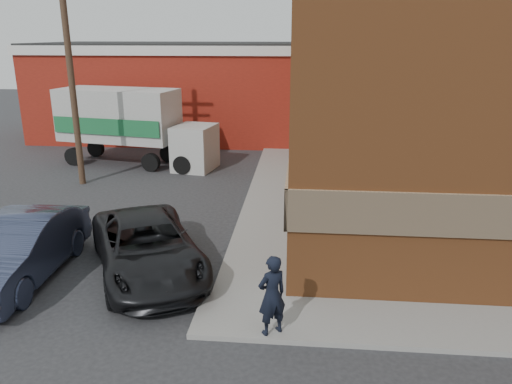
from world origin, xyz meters
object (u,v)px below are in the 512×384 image
(utility_pole, at_px, (70,69))
(box_truck, at_px, (132,122))
(warehouse, at_px, (177,90))
(suv_a, at_px, (147,247))
(man, at_px, (272,295))
(brick_building, at_px, (486,74))
(sedan, at_px, (20,249))

(utility_pole, bearing_deg, box_truck, 70.78)
(warehouse, xyz_separation_m, suv_a, (3.80, -18.88, -2.07))
(utility_pole, bearing_deg, warehouse, 82.23)
(warehouse, relative_size, utility_pole, 1.81)
(warehouse, relative_size, box_truck, 2.14)
(man, bearing_deg, utility_pole, -83.87)
(suv_a, distance_m, box_truck, 12.06)
(utility_pole, distance_m, box_truck, 4.46)
(brick_building, xyz_separation_m, warehouse, (-14.50, 11.00, -1.87))
(man, bearing_deg, warehouse, -104.95)
(box_truck, bearing_deg, man, -50.69)
(man, height_order, box_truck, box_truck)
(box_truck, bearing_deg, sedan, -74.55)
(man, relative_size, suv_a, 0.33)
(brick_building, distance_m, suv_a, 13.85)
(utility_pole, distance_m, man, 14.21)
(warehouse, distance_m, man, 22.81)
(brick_building, bearing_deg, suv_a, -143.63)
(brick_building, bearing_deg, box_truck, 167.14)
(warehouse, xyz_separation_m, sedan, (0.65, -19.50, -1.99))
(man, xyz_separation_m, sedan, (-6.60, 2.05, -0.17))
(brick_building, height_order, suv_a, brick_building)
(utility_pole, xyz_separation_m, man, (8.76, -10.55, -3.75))
(warehouse, height_order, man, warehouse)
(brick_building, relative_size, sedan, 3.64)
(suv_a, bearing_deg, warehouse, 74.62)
(brick_building, xyz_separation_m, suv_a, (-10.69, -7.88, -3.94))
(man, bearing_deg, brick_building, -158.03)
(warehouse, bearing_deg, brick_building, -37.20)
(box_truck, bearing_deg, utility_pole, -98.46)
(brick_building, distance_m, box_truck, 15.42)
(man, distance_m, suv_a, 4.37)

